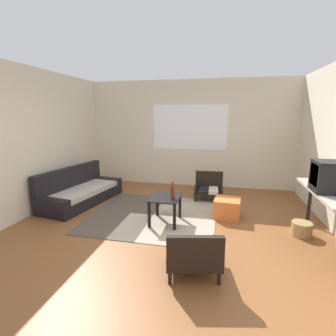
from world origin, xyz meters
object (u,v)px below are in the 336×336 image
at_px(ottoman_orange, 227,208).
at_px(crt_television, 332,177).
at_px(couch, 80,192).
at_px(wicker_basket, 302,229).
at_px(clay_vase, 322,178).
at_px(armchair_by_window, 209,187).
at_px(armchair_striped_foreground, 193,254).
at_px(glass_bottle, 173,192).
at_px(console_shelf, 328,197).
at_px(coffee_table, 165,202).

distance_m(ottoman_orange, crt_television, 1.76).
xyz_separation_m(couch, wicker_basket, (4.17, -0.66, -0.12)).
bearing_deg(clay_vase, armchair_by_window, 140.76).
relative_size(armchair_striped_foreground, glass_bottle, 2.54).
distance_m(couch, glass_bottle, 2.29).
bearing_deg(console_shelf, armchair_striped_foreground, -147.45).
bearing_deg(couch, coffee_table, -17.72).
bearing_deg(console_shelf, coffee_table, 174.20).
bearing_deg(armchair_striped_foreground, wicker_basket, 41.24).
relative_size(clay_vase, wicker_basket, 0.98).
relative_size(couch, armchair_by_window, 3.16).
bearing_deg(coffee_table, clay_vase, 1.67).
distance_m(coffee_table, ottoman_orange, 1.17).
relative_size(crt_television, wicker_basket, 1.52).
height_order(crt_television, clay_vase, crt_television).
bearing_deg(couch, armchair_striped_foreground, -37.07).
relative_size(armchair_by_window, glass_bottle, 2.17).
bearing_deg(glass_bottle, wicker_basket, 1.43).
distance_m(coffee_table, console_shelf, 2.43).
xyz_separation_m(ottoman_orange, wicker_basket, (1.12, -0.50, -0.07)).
distance_m(armchair_striped_foreground, glass_bottle, 1.42).
bearing_deg(crt_television, clay_vase, 89.49).
relative_size(armchair_by_window, clay_vase, 2.12).
height_order(couch, glass_bottle, glass_bottle).
bearing_deg(ottoman_orange, glass_bottle, -148.59).
height_order(couch, ottoman_orange, couch).
xyz_separation_m(couch, ottoman_orange, (3.05, -0.16, -0.05)).
bearing_deg(wicker_basket, crt_television, -50.88).
height_order(couch, armchair_by_window, couch).
distance_m(armchair_striped_foreground, crt_television, 2.18).
height_order(ottoman_orange, crt_television, crt_television).
bearing_deg(glass_bottle, armchair_striped_foreground, -68.78).
height_order(couch, coffee_table, couch).
xyz_separation_m(coffee_table, console_shelf, (2.39, -0.24, 0.34)).
height_order(couch, console_shelf, console_shelf).
xyz_separation_m(console_shelf, glass_bottle, (-2.25, 0.17, -0.12)).
bearing_deg(wicker_basket, couch, 171.03).
bearing_deg(armchair_striped_foreground, glass_bottle, 111.22).
bearing_deg(coffee_table, armchair_striped_foreground, -64.68).
bearing_deg(crt_television, ottoman_orange, 150.21).
relative_size(coffee_table, armchair_by_window, 0.96).
xyz_separation_m(clay_vase, glass_bottle, (-2.25, -0.14, -0.32)).
distance_m(console_shelf, clay_vase, 0.37).
bearing_deg(clay_vase, crt_television, -90.51).
distance_m(coffee_table, armchair_striped_foreground, 1.51).
xyz_separation_m(couch, clay_vase, (4.39, -0.57, 0.68)).
height_order(coffee_table, glass_bottle, glass_bottle).
relative_size(armchair_by_window, console_shelf, 0.42).
relative_size(couch, coffee_table, 3.28).
bearing_deg(ottoman_orange, crt_television, -29.79).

